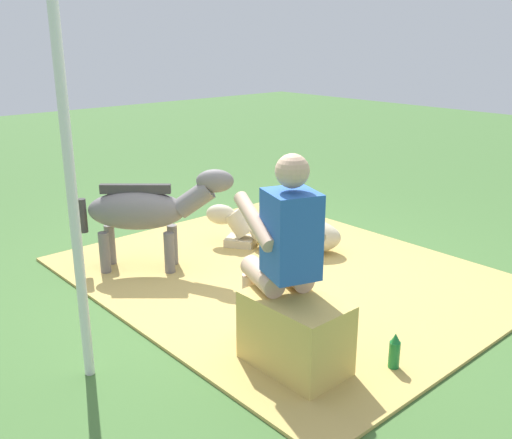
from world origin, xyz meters
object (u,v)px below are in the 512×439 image
object	(u,v)px
pony_lying	(285,233)
tent_pole_left	(71,183)
hay_bale	(295,334)
pony_standing	(147,211)
soda_bottle	(394,353)
person_seated	(283,248)

from	to	relation	value
pony_lying	tent_pole_left	xyz separation A→B (m)	(-0.71, 2.38, 1.02)
hay_bale	tent_pole_left	bearing A→B (deg)	50.61
pony_standing	hay_bale	bearing A→B (deg)	174.81
pony_lying	soda_bottle	distance (m)	2.16
soda_bottle	tent_pole_left	xyz separation A→B (m)	(1.23, 1.43, 1.09)
hay_bale	soda_bottle	distance (m)	0.63
person_seated	tent_pole_left	size ratio (longest dim) A/B	0.56
hay_bale	pony_lying	xyz separation A→B (m)	(1.51, -1.39, -0.05)
hay_bale	pony_standing	distance (m)	2.01
pony_standing	person_seated	bearing A→B (deg)	175.55
pony_standing	tent_pole_left	bearing A→B (deg)	135.19
pony_lying	soda_bottle	bearing A→B (deg)	153.98
person_seated	pony_standing	world-z (taller)	person_seated
person_seated	pony_lying	bearing A→B (deg)	-45.02
pony_lying	soda_bottle	size ratio (longest dim) A/B	4.92
person_seated	tent_pole_left	distance (m)	1.29
soda_bottle	tent_pole_left	distance (m)	2.18
hay_bale	pony_standing	bearing A→B (deg)	-5.19
hay_bale	soda_bottle	world-z (taller)	hay_bale
tent_pole_left	soda_bottle	bearing A→B (deg)	-130.70
hay_bale	person_seated	world-z (taller)	person_seated
pony_standing	soda_bottle	bearing A→B (deg)	-173.59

